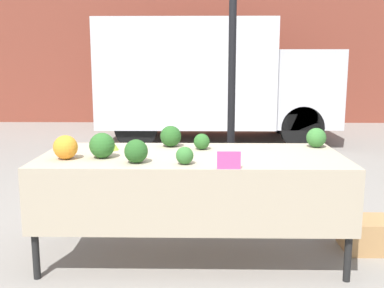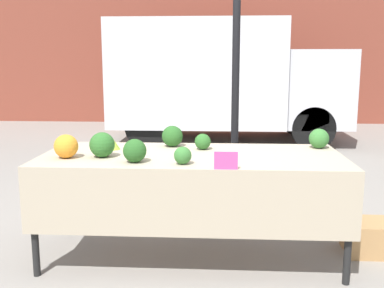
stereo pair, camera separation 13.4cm
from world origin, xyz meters
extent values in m
plane|color=gray|center=(0.00, 0.00, 0.00)|extent=(40.00, 40.00, 0.00)
cylinder|color=black|center=(0.35, 0.85, 1.14)|extent=(0.07, 0.07, 2.27)
cube|color=silver|center=(-0.20, 5.35, 1.30)|extent=(3.14, 2.15, 1.91)
cube|color=silver|center=(1.96, 5.35, 1.03)|extent=(1.18, 1.98, 1.38)
cylinder|color=black|center=(1.84, 4.47, 0.38)|extent=(0.75, 0.22, 0.75)
cylinder|color=black|center=(1.84, 6.23, 0.38)|extent=(0.75, 0.22, 0.75)
cylinder|color=black|center=(-1.06, 4.47, 0.38)|extent=(0.75, 0.22, 0.75)
cylinder|color=black|center=(-1.06, 6.23, 0.38)|extent=(0.75, 0.22, 0.75)
cube|color=tan|center=(0.00, 0.00, 0.79)|extent=(2.28, 0.98, 0.03)
cube|color=tan|center=(0.00, -0.49, 0.55)|extent=(2.28, 0.01, 0.44)
cylinder|color=black|center=(-1.08, -0.43, 0.39)|extent=(0.05, 0.05, 0.77)
cylinder|color=black|center=(1.08, -0.43, 0.39)|extent=(0.05, 0.05, 0.77)
cylinder|color=black|center=(-1.08, 0.43, 0.39)|extent=(0.05, 0.05, 0.77)
cylinder|color=black|center=(1.08, 0.43, 0.39)|extent=(0.05, 0.05, 0.77)
sphere|color=orange|center=(-0.91, -0.19, 0.89)|extent=(0.17, 0.17, 0.17)
cone|color=#93B238|center=(-0.65, 0.16, 0.86)|extent=(0.13, 0.13, 0.10)
sphere|color=#285B23|center=(-0.38, -0.30, 0.89)|extent=(0.16, 0.16, 0.16)
sphere|color=#387533|center=(-0.04, -0.34, 0.86)|extent=(0.12, 0.12, 0.12)
sphere|color=#285B23|center=(-0.18, 0.32, 0.89)|extent=(0.17, 0.17, 0.17)
sphere|color=#2D6628|center=(0.07, 0.20, 0.87)|extent=(0.13, 0.13, 0.13)
sphere|color=#387533|center=(1.02, 0.31, 0.88)|extent=(0.16, 0.16, 0.16)
sphere|color=#2D6628|center=(-0.65, -0.14, 0.90)|extent=(0.19, 0.19, 0.19)
cube|color=#EF4793|center=(0.25, -0.48, 0.86)|extent=(0.16, 0.01, 0.12)
cube|color=tan|center=(1.46, 0.11, 0.13)|extent=(0.48, 0.34, 0.26)
camera|label=1|loc=(0.06, -3.34, 1.49)|focal=42.00mm
camera|label=2|loc=(0.19, -3.34, 1.49)|focal=42.00mm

